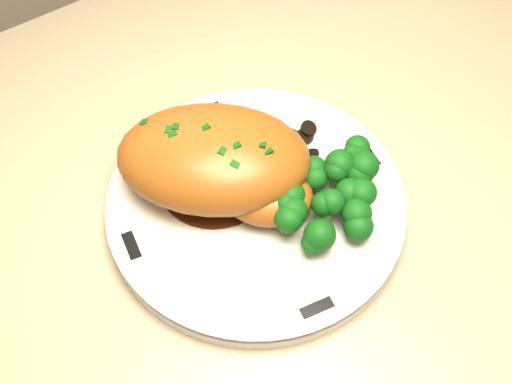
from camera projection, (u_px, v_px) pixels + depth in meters
plate at (256, 204)px, 0.55m from camera, size 0.33×0.33×0.02m
rim_accent_0 at (369, 155)px, 0.56m from camera, size 0.01×0.03×0.00m
rim_accent_1 at (207, 109)px, 0.60m from camera, size 0.03×0.01×0.00m
rim_accent_2 at (131, 246)px, 0.51m from camera, size 0.01×0.03×0.00m
rim_accent_3 at (317, 308)px, 0.48m from camera, size 0.03×0.01×0.00m
gravy_pool at (216, 180)px, 0.55m from camera, size 0.10×0.10×0.00m
chicken_breast at (220, 163)px, 0.52m from camera, size 0.19×0.19×0.06m
mushroom_pile at (275, 149)px, 0.56m from camera, size 0.08×0.06×0.02m
broccoli_florets at (329, 194)px, 0.52m from camera, size 0.10×0.08×0.03m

